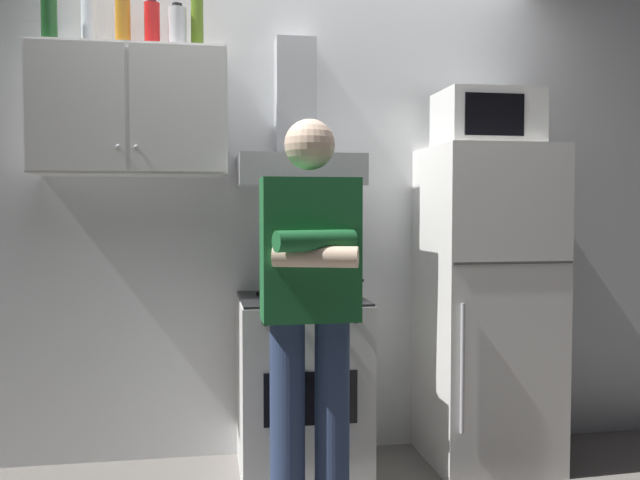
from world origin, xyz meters
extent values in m
cube|color=white|center=(0.00, 0.60, 1.35)|extent=(4.80, 0.10, 2.70)
cube|color=silver|center=(-0.85, 0.38, 1.75)|extent=(0.90, 0.34, 0.60)
cube|color=silver|center=(-1.07, 0.20, 1.75)|extent=(0.43, 0.01, 0.58)
cube|color=silver|center=(-0.62, 0.20, 1.75)|extent=(0.43, 0.01, 0.58)
sphere|color=#B2B2B7|center=(-0.89, 0.19, 1.57)|extent=(0.02, 0.02, 0.02)
sphere|color=#B2B2B7|center=(-0.81, 0.19, 1.57)|extent=(0.02, 0.02, 0.02)
cube|color=white|center=(-0.05, 0.25, 0.42)|extent=(0.60, 0.60, 0.85)
cube|color=black|center=(-0.05, 0.25, 0.86)|extent=(0.59, 0.59, 0.01)
cube|color=black|center=(-0.05, -0.05, 0.45)|extent=(0.42, 0.01, 0.24)
cylinder|color=black|center=(-0.18, 0.13, 0.87)|extent=(0.16, 0.16, 0.01)
cylinder|color=black|center=(0.08, 0.13, 0.87)|extent=(0.16, 0.16, 0.01)
cylinder|color=black|center=(-0.18, 0.37, 0.87)|extent=(0.16, 0.16, 0.01)
cylinder|color=black|center=(0.08, 0.37, 0.87)|extent=(0.16, 0.16, 0.01)
cylinder|color=black|center=(-0.25, -0.06, 0.80)|extent=(0.04, 0.02, 0.04)
cylinder|color=black|center=(-0.12, -0.06, 0.80)|extent=(0.04, 0.02, 0.04)
cylinder|color=black|center=(0.02, -0.06, 0.80)|extent=(0.04, 0.02, 0.04)
cylinder|color=black|center=(0.15, -0.06, 0.80)|extent=(0.04, 0.02, 0.04)
cube|color=#B7BABF|center=(-0.05, 0.33, 1.47)|extent=(0.60, 0.44, 0.15)
cube|color=#B7BABF|center=(-0.05, 0.47, 1.85)|extent=(0.20, 0.16, 0.60)
cube|color=white|center=(0.90, 0.25, 0.80)|extent=(0.60, 0.60, 1.60)
cube|color=#4C4C4C|center=(0.90, -0.05, 1.04)|extent=(0.59, 0.01, 0.01)
cylinder|color=silver|center=(0.65, -0.06, 0.56)|extent=(0.02, 0.02, 0.60)
cube|color=silver|center=(0.90, 0.27, 1.74)|extent=(0.48, 0.36, 0.28)
cube|color=black|center=(0.86, 0.09, 1.74)|extent=(0.30, 0.01, 0.20)
cylinder|color=navy|center=(-0.19, -0.35, 0.42)|extent=(0.14, 0.14, 0.85)
cylinder|color=navy|center=(-0.01, -0.35, 0.42)|extent=(0.14, 0.14, 0.85)
cube|color=#1E6633|center=(-0.10, -0.35, 1.13)|extent=(0.38, 0.20, 0.56)
cylinder|color=#1E6633|center=(-0.10, -0.49, 1.17)|extent=(0.33, 0.17, 0.08)
cylinder|color=beige|center=(-0.10, -0.49, 1.11)|extent=(0.33, 0.17, 0.08)
sphere|color=beige|center=(-0.10, -0.35, 1.54)|extent=(0.20, 0.20, 0.20)
cylinder|color=#B7BABF|center=(0.08, 0.13, 0.92)|extent=(0.20, 0.20, 0.09)
cylinder|color=black|center=(-0.05, 0.13, 0.95)|extent=(0.05, 0.01, 0.01)
cylinder|color=black|center=(0.21, 0.13, 0.95)|extent=(0.05, 0.01, 0.01)
cylinder|color=red|center=(-0.75, 0.38, 2.16)|extent=(0.07, 0.07, 0.22)
cylinder|color=black|center=(-0.75, 0.38, 2.28)|extent=(0.04, 0.04, 0.02)
cylinder|color=#4C6B19|center=(-0.54, 0.38, 2.18)|extent=(0.06, 0.06, 0.25)
cylinder|color=#19471E|center=(-1.21, 0.35, 2.19)|extent=(0.07, 0.07, 0.29)
cylinder|color=#B7721E|center=(-0.89, 0.39, 2.19)|extent=(0.07, 0.07, 0.27)
cylinder|color=#B2B5BA|center=(-0.63, 0.37, 2.15)|extent=(0.09, 0.09, 0.20)
cylinder|color=black|center=(-0.63, 0.37, 2.26)|extent=(0.05, 0.05, 0.02)
cylinder|color=silver|center=(-1.04, 0.42, 2.20)|extent=(0.07, 0.07, 0.30)
camera|label=1|loc=(-0.50, -2.97, 1.29)|focal=37.94mm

